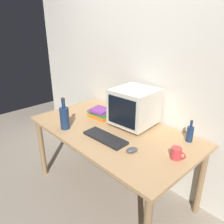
{
  "coord_description": "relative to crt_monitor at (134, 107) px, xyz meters",
  "views": [
    {
      "loc": [
        1.38,
        -1.29,
        1.71
      ],
      "look_at": [
        0.0,
        0.0,
        0.92
      ],
      "focal_mm": 35.54,
      "sensor_mm": 36.0,
      "label": 1
    }
  ],
  "objects": [
    {
      "name": "mug",
      "position": [
        0.61,
        -0.2,
        -0.15
      ],
      "size": [
        0.12,
        0.08,
        0.09
      ],
      "color": "#CC383D",
      "rests_on": "desk"
    },
    {
      "name": "desk",
      "position": [
        -0.08,
        -0.22,
        -0.27
      ],
      "size": [
        1.64,
        0.9,
        0.74
      ],
      "color": "tan",
      "rests_on": "ground"
    },
    {
      "name": "computer_mouse",
      "position": [
        0.32,
        -0.37,
        -0.17
      ],
      "size": [
        0.09,
        0.11,
        0.04
      ],
      "primitive_type": "ellipsoid",
      "rotation": [
        0.0,
        0.0,
        -0.36
      ],
      "color": "#3F3F47",
      "rests_on": "desk"
    },
    {
      "name": "keyboard",
      "position": [
        0.02,
        -0.39,
        -0.18
      ],
      "size": [
        0.43,
        0.17,
        0.02
      ],
      "primitive_type": "cube",
      "rotation": [
        0.0,
        0.0,
        0.05
      ],
      "color": "black",
      "rests_on": "desk"
    },
    {
      "name": "back_wall",
      "position": [
        -0.08,
        0.29,
        0.32
      ],
      "size": [
        4.0,
        0.08,
        2.5
      ],
      "primitive_type": "cube",
      "color": "silver",
      "rests_on": "ground"
    },
    {
      "name": "crt_monitor",
      "position": [
        0.0,
        0.0,
        0.0
      ],
      "size": [
        0.41,
        0.42,
        0.37
      ],
      "color": "beige",
      "rests_on": "desk"
    },
    {
      "name": "book_stack",
      "position": [
        -0.36,
        -0.13,
        -0.14
      ],
      "size": [
        0.26,
        0.19,
        0.1
      ],
      "color": "orange",
      "rests_on": "desk"
    },
    {
      "name": "bottle_tall",
      "position": [
        -0.4,
        -0.53,
        -0.08
      ],
      "size": [
        0.09,
        0.09,
        0.31
      ],
      "color": "navy",
      "rests_on": "desk"
    },
    {
      "name": "bottle_short",
      "position": [
        0.54,
        0.11,
        -0.12
      ],
      "size": [
        0.06,
        0.06,
        0.2
      ],
      "color": "navy",
      "rests_on": "desk"
    },
    {
      "name": "ground_plane",
      "position": [
        -0.08,
        -0.22,
        -0.93
      ],
      "size": [
        6.0,
        6.0,
        0.0
      ],
      "primitive_type": "plane",
      "color": "gray"
    }
  ]
}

